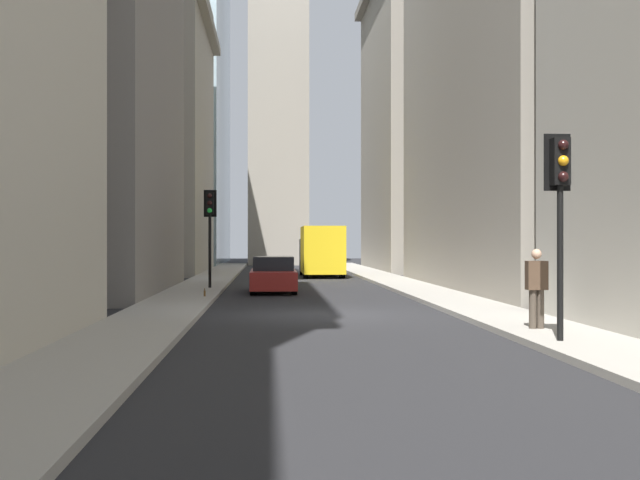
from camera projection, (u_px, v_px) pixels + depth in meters
ground_plane at (326, 314)px, 21.46m from camera, size 135.00×135.00×0.00m
sidewalk_right at (162, 313)px, 21.16m from camera, size 90.00×2.20×0.14m
sidewalk_left at (485, 311)px, 21.76m from camera, size 90.00×2.20×0.14m
building_left_far at (446, 110)px, 53.20m from camera, size 14.91×10.50×22.06m
building_right_far at (126, 128)px, 48.74m from camera, size 14.08×10.50×18.35m
church_spire at (278, 30)px, 66.06m from camera, size 5.57×5.57×38.45m
delivery_truck at (321, 251)px, 44.04m from camera, size 6.46×2.25×2.84m
sedan_red at (273, 276)px, 30.53m from camera, size 4.30×1.78×1.42m
traffic_light_foreground at (560, 188)px, 14.71m from camera, size 0.43×0.52×3.97m
traffic_light_midblock at (210, 216)px, 31.31m from camera, size 0.43×0.52×3.98m
pedestrian at (537, 285)px, 16.74m from camera, size 0.26×0.44×1.73m
discarded_bottle at (205, 293)px, 26.41m from camera, size 0.07×0.07×0.27m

